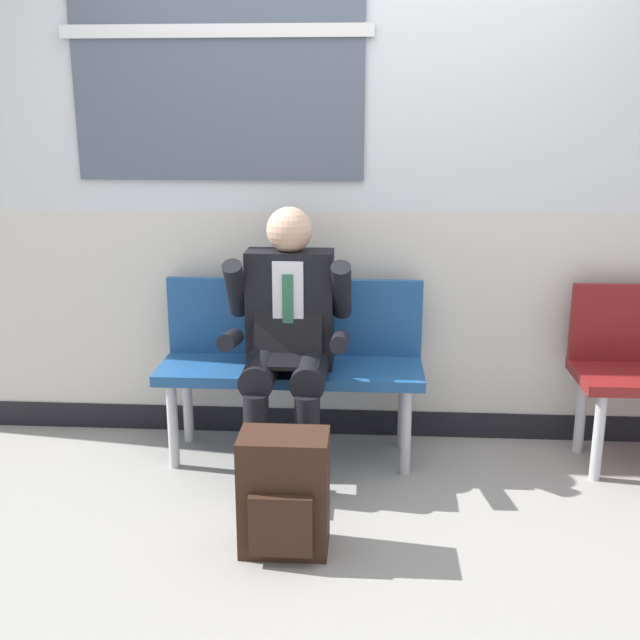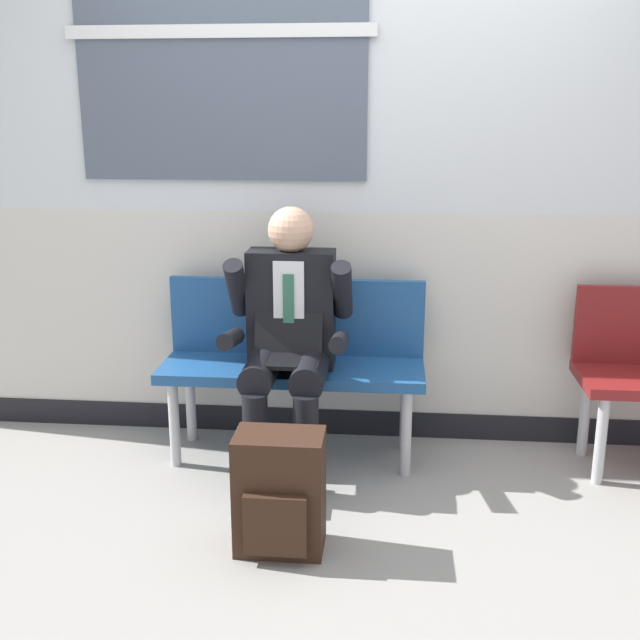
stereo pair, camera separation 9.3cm
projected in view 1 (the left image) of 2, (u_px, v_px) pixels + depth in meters
name	position (u px, v px, depth m)	size (l,w,h in m)	color
ground_plane	(352.00, 482.00, 3.49)	(18.00, 18.00, 0.00)	gray
station_wall	(356.00, 165.00, 3.71)	(5.25, 0.17, 2.76)	silver
bench_with_person	(292.00, 353.00, 3.69)	(1.25, 0.42, 0.85)	navy
person_seated	(288.00, 337.00, 3.47)	(0.57, 0.70, 1.22)	black
backpack	(284.00, 494.00, 2.91)	(0.34, 0.25, 0.47)	#331E14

